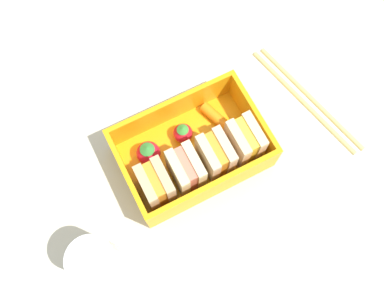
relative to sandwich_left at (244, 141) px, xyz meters
The scene contains 12 objects.
ground_plane 8.25cm from the sandwich_left, 20.99° to the right, with size 120.00×120.00×2.00cm, color beige.
bento_tray 7.37cm from the sandwich_left, 20.99° to the right, with size 17.90×12.10×1.20cm, color orange.
bento_rim 6.49cm from the sandwich_left, 20.99° to the right, with size 17.90×12.10×4.81cm.
sandwich_left is the anchor object (origin of this frame).
sandwich_center_left 4.03cm from the sandwich_left, ahead, with size 3.31×4.63×5.85cm.
sandwich_center 8.05cm from the sandwich_left, ahead, with size 3.31×4.63×5.85cm.
sandwich_center_right 12.08cm from the sandwich_left, ahead, with size 3.31×4.63×5.85cm.
carrot_stick_far_left 5.37cm from the sandwich_left, 77.91° to the right, with size 1.42×1.42×5.12cm, color orange.
strawberry_left 7.86cm from the sandwich_left, 39.21° to the right, with size 2.51×2.51×3.11cm.
strawberry_far_left 12.01cm from the sandwich_left, 21.43° to the right, with size 3.05×3.05×3.65cm.
chopstick_pair 12.52cm from the sandwich_left, 167.86° to the right, with size 6.27×19.52×0.70cm.
drinking_glass 22.35cm from the sandwich_left, 13.22° to the left, with size 5.22×5.22×8.49cm, color white.
Camera 1 is at (7.65, 14.91, 53.58)cm, focal length 40.00 mm.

